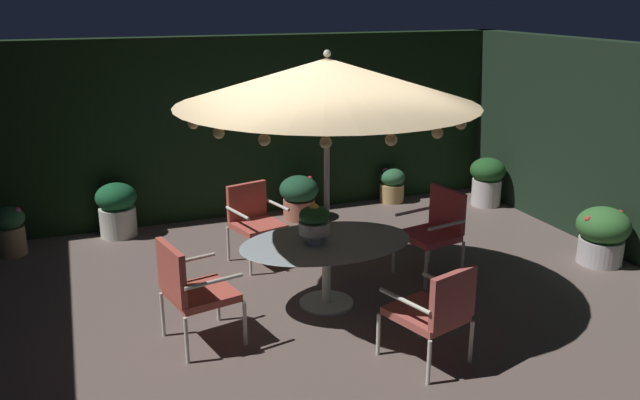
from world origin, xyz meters
The scene contains 16 objects.
ground_plane centered at (0.00, 0.00, -0.01)m, with size 8.54×6.50×0.02m, color #66554E.
hedge_backdrop_rear centered at (0.00, 3.10, 1.27)m, with size 8.54×0.30×2.54m, color black.
hedge_backdrop_right centered at (4.12, 0.00, 1.27)m, with size 0.30×6.50×2.54m, color black.
patio_dining_table centered at (0.15, -0.18, 0.58)m, with size 1.79×1.20×0.70m.
patio_umbrella centered at (0.15, -0.18, 2.30)m, with size 2.89×2.89×2.59m.
centerpiece_planter centered at (0.01, -0.21, 0.94)m, with size 0.31×0.31×0.42m.
patio_chair_north centered at (-1.28, -0.50, 0.58)m, with size 0.71×0.72×1.00m.
patio_chair_northeast centered at (0.60, -1.59, 0.53)m, with size 0.73×0.77×0.93m.
patio_chair_east centered at (1.59, 0.11, 0.58)m, with size 0.67×0.69×0.99m.
patio_chair_southeast centered at (-0.22, 1.23, 0.55)m, with size 0.69×0.69×0.93m.
potted_plant_right_near centered at (3.61, -0.31, 0.37)m, with size 0.62×0.62×0.69m.
potted_plant_front_corner centered at (-2.98, 2.48, 0.33)m, with size 0.40×0.40×0.61m.
potted_plant_left_far centered at (-1.69, 2.71, 0.38)m, with size 0.53×0.53×0.72m.
potted_plant_back_left centered at (0.79, 2.52, 0.34)m, with size 0.55×0.55×0.63m.
potted_plant_left_near centered at (3.66, 2.11, 0.40)m, with size 0.53×0.53×0.73m.
potted_plant_back_right centered at (2.40, 2.78, 0.27)m, with size 0.39×0.39×0.53m.
Camera 1 is at (-2.12, -5.99, 3.09)m, focal length 37.14 mm.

